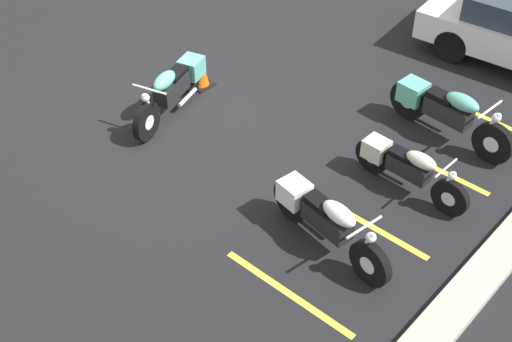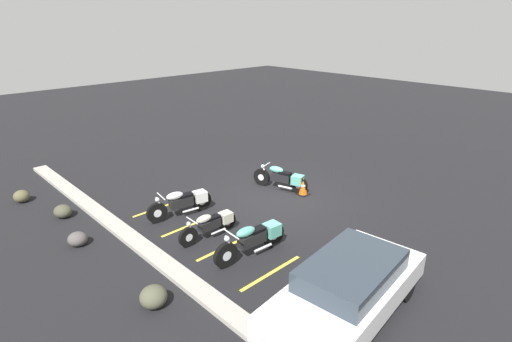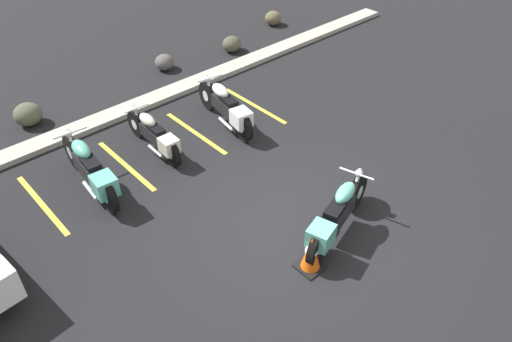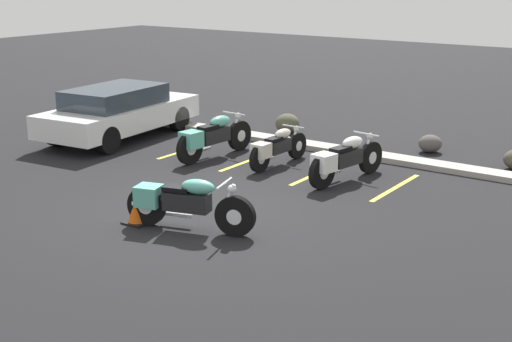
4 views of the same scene
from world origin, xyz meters
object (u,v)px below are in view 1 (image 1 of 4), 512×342
object	(u,v)px
traffic_cone	(200,70)
parked_bike_0	(445,110)
parked_bike_2	(324,218)
motorcycle_teal_featured	(174,87)
parked_bike_1	(406,167)

from	to	relation	value
traffic_cone	parked_bike_0	bearing A→B (deg)	111.87
parked_bike_2	traffic_cone	size ratio (longest dim) A/B	3.31
motorcycle_teal_featured	parked_bike_2	distance (m)	3.93
motorcycle_teal_featured	parked_bike_0	distance (m)	4.50
parked_bike_2	motorcycle_teal_featured	bearing A→B (deg)	177.43
parked_bike_0	parked_bike_2	xyz separation A→B (m)	(3.26, 0.05, -0.02)
parked_bike_0	parked_bike_2	distance (m)	3.26
motorcycle_teal_featured	parked_bike_1	distance (m)	4.14
parked_bike_0	parked_bike_2	bearing A→B (deg)	-84.45
motorcycle_teal_featured	parked_bike_1	world-z (taller)	motorcycle_teal_featured
traffic_cone	motorcycle_teal_featured	bearing A→B (deg)	14.36
motorcycle_teal_featured	parked_bike_1	bearing A→B (deg)	86.34
motorcycle_teal_featured	parked_bike_2	xyz separation A→B (m)	(0.83, 3.84, 0.00)
motorcycle_teal_featured	parked_bike_1	size ratio (longest dim) A/B	1.10
parked_bike_1	traffic_cone	size ratio (longest dim) A/B	2.95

